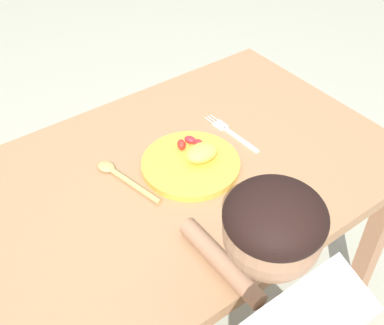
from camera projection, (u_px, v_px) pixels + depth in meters
ground_plane at (175, 324)px, 1.77m from camera, size 8.00×8.00×0.00m
dining_table at (169, 201)px, 1.34m from camera, size 1.26×0.78×0.74m
plate at (192, 162)px, 1.30m from camera, size 0.27×0.27×0.06m
fork at (231, 133)px, 1.41m from camera, size 0.03×0.22×0.01m
spoon at (123, 178)px, 1.26m from camera, size 0.07×0.23×0.02m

